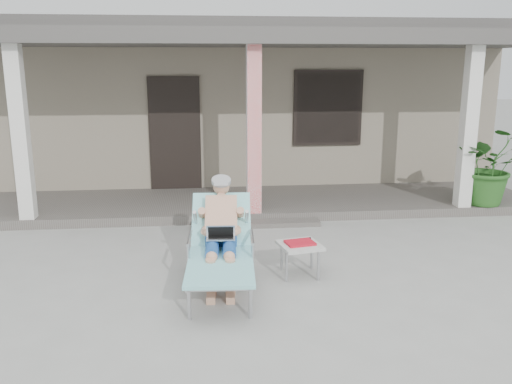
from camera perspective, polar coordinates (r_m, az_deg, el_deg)
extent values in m
plane|color=#9E9E99|center=(6.75, 1.62, -8.20)|extent=(60.00, 60.00, 0.00)
cube|color=gray|center=(12.79, -2.20, 9.01)|extent=(10.00, 5.00, 3.00)
cube|color=#474442|center=(12.76, -2.26, 16.41)|extent=(10.40, 5.40, 0.30)
cube|color=black|center=(10.28, -8.52, 6.10)|extent=(0.95, 0.06, 2.10)
cube|color=black|center=(10.51, 7.58, 8.76)|extent=(1.20, 0.06, 1.30)
cube|color=black|center=(10.51, 7.58, 8.76)|extent=(1.32, 0.05, 1.42)
cube|color=#605B56|center=(9.57, -0.73, -1.17)|extent=(10.00, 2.00, 0.15)
cube|color=silver|center=(8.84, -23.54, 5.62)|extent=(0.22, 0.22, 2.61)
cube|color=red|center=(8.47, -0.23, 6.44)|extent=(0.22, 0.22, 2.61)
cube|color=silver|center=(9.48, 21.45, 6.27)|extent=(0.22, 0.22, 2.61)
cube|color=#474442|center=(9.27, -0.78, 15.87)|extent=(10.00, 2.30, 0.24)
cube|color=#605B56|center=(8.48, -0.02, -3.36)|extent=(2.00, 0.30, 0.07)
cylinder|color=#B7B7BC|center=(5.50, -7.06, -11.48)|extent=(0.04, 0.04, 0.36)
cylinder|color=#B7B7BC|center=(5.49, -0.60, -11.44)|extent=(0.04, 0.04, 0.36)
cylinder|color=#B7B7BC|center=(6.61, -6.27, -7.08)|extent=(0.04, 0.04, 0.36)
cylinder|color=#B7B7BC|center=(6.60, -0.97, -7.03)|extent=(0.04, 0.04, 0.36)
cube|color=#B7B7BC|center=(5.82, -3.77, -7.88)|extent=(0.68, 1.22, 0.03)
cube|color=#90DFDD|center=(5.81, -3.78, -7.66)|extent=(0.78, 1.27, 0.04)
cube|color=#B7B7BC|center=(6.57, -3.66, -3.25)|extent=(0.64, 0.60, 0.48)
cube|color=#90DFDD|center=(6.56, -3.67, -2.97)|extent=(0.74, 0.68, 0.54)
cylinder|color=#9A9A9C|center=(6.72, -3.68, 1.23)|extent=(0.25, 0.25, 0.13)
cube|color=silver|center=(6.15, -3.73, -4.79)|extent=(0.34, 0.25, 0.23)
cube|color=beige|center=(6.48, 4.64, -5.62)|extent=(0.55, 0.55, 0.04)
cylinder|color=#B7B7BC|center=(6.35, 3.23, -7.93)|extent=(0.03, 0.03, 0.36)
cylinder|color=#B7B7BC|center=(6.42, 6.58, -7.76)|extent=(0.03, 0.03, 0.36)
cylinder|color=#B7B7BC|center=(6.70, 2.72, -6.76)|extent=(0.03, 0.03, 0.36)
cylinder|color=#B7B7BC|center=(6.76, 5.90, -6.62)|extent=(0.03, 0.03, 0.36)
cube|color=red|center=(6.47, 4.65, -5.35)|extent=(0.37, 0.30, 0.03)
cube|color=black|center=(6.59, 4.45, -5.04)|extent=(0.33, 0.08, 0.03)
imported|color=#26591E|center=(9.88, 23.31, 2.56)|extent=(1.34, 1.21, 1.32)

